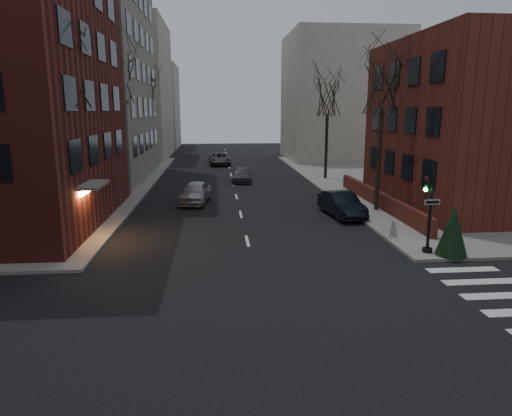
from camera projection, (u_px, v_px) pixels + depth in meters
The scene contains 21 objects.
ground at pixel (280, 377), 11.34m from camera, with size 160.00×160.00×0.00m, color black.
building_left_tan at pixel (37, 22), 40.02m from camera, with size 18.00×18.00×28.00m, color gray.
building_right_brick at pixel (489, 125), 30.08m from camera, with size 12.00×14.00×11.00m, color maroon.
low_wall_right at pixel (379, 199), 30.49m from camera, with size 0.35×16.00×1.00m, color maroon.
building_distant_la at pixel (115, 91), 61.70m from camera, with size 14.00×16.00×18.00m, color beige.
building_distant_ra at pixel (341, 98), 59.61m from camera, with size 14.00×14.00×16.00m, color beige.
building_distant_lb at pixel (148, 107), 78.84m from camera, with size 10.00×12.00×14.00m, color beige.
traffic_signal at pixel (429, 215), 20.37m from camera, with size 0.76×0.44×4.00m.
tree_left_a at pixel (66, 69), 22.42m from camera, with size 4.18×4.18×10.26m.
tree_left_b at pixel (116, 77), 34.01m from camera, with size 4.40×4.40×10.80m.
tree_left_c at pixel (145, 95), 47.83m from camera, with size 3.96×3.96×9.72m.
tree_right_a at pixel (383, 84), 27.92m from camera, with size 3.96×3.96×9.72m.
tree_right_b at pixel (328, 97), 41.64m from camera, with size 3.74×3.74×9.18m.
streetlamp_near at pixel (117, 143), 31.16m from camera, with size 0.36×0.36×6.28m.
streetlamp_far at pixel (155, 130), 50.63m from camera, with size 0.36×0.36×6.28m.
parked_sedan at pixel (342, 204), 28.20m from camera, with size 1.60×4.59×1.51m, color black.
car_lane_silver at pixel (195, 192), 32.18m from camera, with size 1.81×4.50×1.53m, color #A3A3A8.
car_lane_gray at pixel (241, 175), 41.80m from camera, with size 1.74×4.28×1.24m, color #3B3B40.
car_lane_far at pixel (220, 159), 54.47m from camera, with size 2.38×5.16×1.44m, color #3A393E.
sandwich_board at pixel (390, 228), 23.28m from camera, with size 0.37×0.52×0.83m, color silver.
evergreen_shrub at pixel (453, 230), 20.10m from camera, with size 1.36×1.36×2.27m, color black.
Camera 1 is at (-1.50, -10.10, 6.50)m, focal length 32.00 mm.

